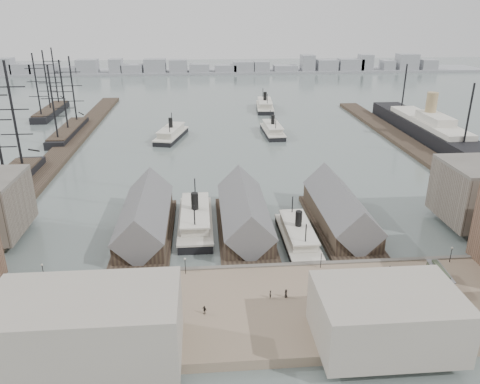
{
  "coord_description": "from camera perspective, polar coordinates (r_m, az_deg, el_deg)",
  "views": [
    {
      "loc": [
        -10.43,
        -95.87,
        56.5
      ],
      "look_at": [
        0.0,
        30.0,
        6.0
      ],
      "focal_mm": 35.0,
      "sensor_mm": 36.0,
      "label": 1
    }
  ],
  "objects": [
    {
      "name": "ground",
      "position": [
        111.76,
        1.28,
        -8.58
      ],
      "size": [
        900.0,
        900.0,
        0.0
      ],
      "primitive_type": "plane",
      "color": "#53605E",
      "rests_on": "ground"
    },
    {
      "name": "quay",
      "position": [
        94.58,
        2.58,
        -14.16
      ],
      "size": [
        180.0,
        30.0,
        2.0
      ],
      "primitive_type": "cube",
      "color": "#7C6853",
      "rests_on": "ground"
    },
    {
      "name": "seawall",
      "position": [
        106.74,
        1.58,
        -9.45
      ],
      "size": [
        180.0,
        1.2,
        2.3
      ],
      "primitive_type": "cube",
      "color": "#59544C",
      "rests_on": "ground"
    },
    {
      "name": "west_wharf",
      "position": [
        211.61,
        -20.42,
        5.15
      ],
      "size": [
        10.0,
        220.0,
        1.6
      ],
      "primitive_type": "cube",
      "color": "#2D231C",
      "rests_on": "ground"
    },
    {
      "name": "east_wharf",
      "position": [
        213.23,
        20.05,
        5.32
      ],
      "size": [
        10.0,
        180.0,
        1.6
      ],
      "primitive_type": "cube",
      "color": "#2D231C",
      "rests_on": "ground"
    },
    {
      "name": "ferry_shed_west",
      "position": [
        125.07,
        -11.47,
        -3.17
      ],
      "size": [
        14.0,
        42.0,
        12.6
      ],
      "color": "#2D231C",
      "rests_on": "ground"
    },
    {
      "name": "ferry_shed_center",
      "position": [
        124.54,
        0.5,
        -2.82
      ],
      "size": [
        14.0,
        42.0,
        12.6
      ],
      "color": "#2D231C",
      "rests_on": "ground"
    },
    {
      "name": "ferry_shed_east",
      "position": [
        129.34,
        12.06,
        -2.36
      ],
      "size": [
        14.0,
        42.0,
        12.6
      ],
      "color": "#2D231C",
      "rests_on": "ground"
    },
    {
      "name": "street_bldg_center",
      "position": [
        86.34,
        17.43,
        -14.35
      ],
      "size": [
        24.0,
        16.0,
        10.0
      ],
      "primitive_type": "cube",
      "color": "gray",
      "rests_on": "quay"
    },
    {
      "name": "street_bldg_west",
      "position": [
        82.55,
        -18.14,
        -15.46
      ],
      "size": [
        30.0,
        16.0,
        12.0
      ],
      "primitive_type": "cube",
      "color": "gray",
      "rests_on": "quay"
    },
    {
      "name": "lamp_post_far_w",
      "position": [
        108.51,
        -22.93,
        -8.62
      ],
      "size": [
        0.44,
        0.44,
        3.92
      ],
      "color": "black",
      "rests_on": "quay"
    },
    {
      "name": "lamp_post_near_w",
      "position": [
        102.96,
        -6.71,
        -8.57
      ],
      "size": [
        0.44,
        0.44,
        3.92
      ],
      "color": "black",
      "rests_on": "quay"
    },
    {
      "name": "lamp_post_near_e",
      "position": [
        105.95,
        9.88,
        -7.83
      ],
      "size": [
        0.44,
        0.44,
        3.92
      ],
      "color": "black",
      "rests_on": "quay"
    },
    {
      "name": "lamp_post_far_e",
      "position": [
        116.84,
        24.38,
        -6.64
      ],
      "size": [
        0.44,
        0.44,
        3.92
      ],
      "color": "black",
      "rests_on": "quay"
    },
    {
      "name": "far_shore",
      "position": [
        433.29,
        -3.72,
        14.78
      ],
      "size": [
        500.0,
        40.0,
        15.72
      ],
      "color": "gray",
      "rests_on": "ground"
    },
    {
      "name": "ferry_docked_west",
      "position": [
        127.68,
        -5.45,
        -3.32
      ],
      "size": [
        9.05,
        30.16,
        10.77
      ],
      "color": "black",
      "rests_on": "ground"
    },
    {
      "name": "ferry_docked_east",
      "position": [
        120.2,
        7.06,
        -5.24
      ],
      "size": [
        7.87,
        26.23,
        9.37
      ],
      "color": "black",
      "rests_on": "ground"
    },
    {
      "name": "ferry_open_near",
      "position": [
        216.19,
        -8.39,
        7.06
      ],
      "size": [
        15.22,
        29.69,
        10.17
      ],
      "rotation": [
        0.0,
        0.0,
        -0.25
      ],
      "color": "black",
      "rests_on": "ground"
    },
    {
      "name": "ferry_open_mid",
      "position": [
        221.81,
        3.99,
        7.59
      ],
      "size": [
        8.85,
        27.31,
        9.68
      ],
      "rotation": [
        0.0,
        0.0,
        0.03
      ],
      "color": "black",
      "rests_on": "ground"
    },
    {
      "name": "ferry_open_far",
      "position": [
        275.95,
        3.05,
        10.49
      ],
      "size": [
        11.61,
        31.13,
        10.89
      ],
      "rotation": [
        0.0,
        0.0,
        -0.08
      ],
      "color": "black",
      "rests_on": "ground"
    },
    {
      "name": "sailing_ship_mid",
      "position": [
        232.96,
        -20.19,
        7.04
      ],
      "size": [
        8.34,
        48.17,
        34.28
      ],
      "color": "black",
      "rests_on": "ground"
    },
    {
      "name": "sailing_ship_far",
      "position": [
        282.85,
        -22.06,
        9.22
      ],
      "size": [
        8.41,
        46.71,
        34.56
      ],
      "color": "black",
      "rests_on": "ground"
    },
    {
      "name": "ocean_steamer",
      "position": [
        230.78,
        21.94,
        7.19
      ],
      "size": [
        14.2,
        103.76,
        20.75
      ],
      "color": "black",
      "rests_on": "ground"
    },
    {
      "name": "tram",
      "position": [
        107.66,
        23.15,
        -9.53
      ],
      "size": [
        3.16,
        9.53,
        3.33
      ],
      "rotation": [
        0.0,
        0.0,
        -0.08
      ],
      "color": "black",
      "rests_on": "quay"
    },
    {
      "name": "horse_cart_left",
      "position": [
        95.8,
        -16.7,
        -13.36
      ],
      "size": [
        4.8,
        2.98,
        1.57
      ],
      "rotation": [
        0.0,
        0.0,
        1.19
      ],
      "color": "black",
      "rests_on": "quay"
    },
    {
      "name": "horse_cart_center",
      "position": [
        91.91,
        -9.28,
        -14.25
      ],
      "size": [
        4.77,
        3.75,
        1.73
      ],
      "rotation": [
        0.0,
        0.0,
        0.98
      ],
      "color": "black",
      "rests_on": "quay"
    },
    {
      "name": "horse_cart_right",
      "position": [
        98.7,
        14.63,
        -11.99
      ],
      "size": [
        4.69,
        2.03,
        1.52
      ],
      "rotation": [
        0.0,
        0.0,
        1.45
      ],
      "color": "black",
      "rests_on": "quay"
    },
    {
      "name": "pedestrian_0",
      "position": [
        103.05,
        -22.56,
        -11.51
      ],
      "size": [
        0.71,
        0.7,
        1.58
      ],
      "primitive_type": "imported",
      "rotation": [
        0.0,
        0.0,
        3.9
      ],
      "color": "black",
      "rests_on": "quay"
    },
    {
      "name": "pedestrian_1",
      "position": [
        96.95,
        -26.62,
        -14.49
      ],
      "size": [
        0.97,
        0.88,
        1.63
      ],
      "primitive_type": "imported",
      "rotation": [
        0.0,
        0.0,
        0.4
      ],
      "color": "black",
      "rests_on": "quay"
    },
    {
      "name": "pedestrian_2",
      "position": [
        100.01,
        -9.3,
        -10.98
      ],
      "size": [
        1.07,
        1.26,
        1.69
      ],
      "primitive_type": "imported",
      "rotation": [
        0.0,
        0.0,
        1.08
      ],
      "color": "black",
      "rests_on": "quay"
    },
    {
      "name": "pedestrian_3",
      "position": [
        91.56,
        -4.37,
        -14.12
      ],
      "size": [
        1.08,
        0.97,
        1.77
      ],
      "primitive_type": "imported",
      "rotation": [
        0.0,
        0.0,
        5.63
      ],
      "color": "black",
      "rests_on": "quay"
    },
    {
      "name": "pedestrian_4",
      "position": [
        96.16,
        5.64,
        -12.2
      ],
      "size": [
        0.97,
        1.05,
        1.8
      ],
      "primitive_type": "imported",
      "rotation": [
        0.0,
        0.0,
        4.1
      ],
      "color": "black",
      "rests_on": "quay"
    },
    {
      "name": "pedestrian_5",
      "position": [
        95.68,
        3.71,
        -12.34
      ],
      "size": [
        0.58,
        0.72,
        1.76
      ],
      "primitive_type": "imported",
      "rotation": [
        0.0,
        0.0,
        4.53
      ],
      "color": "black",
      "rests_on": "quay"
    },
    {
      "name": "pedestrian_6",
      "position": [
        108.8,
        17.77,
        -8.94
      ],
      "size": [
        0.98,
        0.93,
        1.6
      ],
      "primitive_type": "imported",
      "rotation": [
        0.0,
        0.0,
        2.57
      ],
      "color": "black",
      "rests_on": "quay"
    },
    {
      "name": "pedestrian_7",
      "position": [
        97.02,
        19.28,
        -13.21
      ],
      "size": [
        1.21,
        1.11,
        1.63
      ],
      "primitive_type": "imported",
      "rotation": [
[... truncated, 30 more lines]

